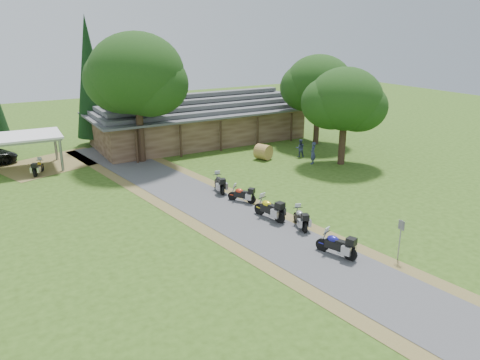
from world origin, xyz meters
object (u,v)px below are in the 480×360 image
lodge (200,117)px  motorcycle_row_d (242,194)px  carport (19,153)px  motorcycle_row_a (336,243)px  motorcycle_row_b (301,217)px  hay_bale (263,152)px  motorcycle_row_e (219,182)px  motorcycle_carport_a (38,167)px  motorcycle_row_c (269,208)px

lodge → motorcycle_row_d: 17.71m
carport → motorcycle_row_a: 26.97m
motorcycle_row_b → hay_bale: bearing=-6.2°
lodge → motorcycle_row_e: bearing=-110.4°
carport → motorcycle_carport_a: carport is taller
motorcycle_row_c → motorcycle_row_e: bearing=-9.2°
hay_bale → motorcycle_row_a: bearing=-111.1°
motorcycle_row_b → hay_bale: hay_bale is taller
motorcycle_row_a → carport: bearing=6.6°
motorcycle_row_a → motorcycle_row_e: motorcycle_row_a is taller
lodge → carport: size_ratio=3.29×
motorcycle_row_b → motorcycle_row_e: motorcycle_row_e is taller
motorcycle_row_c → hay_bale: 13.22m
hay_bale → motorcycle_row_d: bearing=-130.5°
hay_bale → motorcycle_row_e: bearing=-142.7°
motorcycle_row_a → hay_bale: (6.56, 16.97, -0.03)m
motorcycle_row_a → motorcycle_row_b: (0.56, 3.71, -0.06)m
motorcycle_row_d → motorcycle_row_b: bearing=154.7°
carport → motorcycle_row_a: carport is taller
carport → hay_bale: 19.94m
motorcycle_row_d → hay_bale: (6.86, 8.04, 0.06)m
carport → motorcycle_carport_a: bearing=-59.4°
motorcycle_row_e → hay_bale: bearing=-40.0°
motorcycle_row_b → motorcycle_row_e: (-1.17, 7.79, 0.04)m
motorcycle_row_d → hay_bale: bearing=-75.1°
carport → motorcycle_row_c: (11.74, -18.47, -0.68)m
motorcycle_row_b → motorcycle_carport_a: bearing=50.1°
motorcycle_row_b → motorcycle_row_d: bearing=27.4°
carport → lodge: bearing=8.5°
carport → motorcycle_row_a: (12.03, -24.13, -0.72)m
motorcycle_row_d → motorcycle_row_e: size_ratio=0.89×
lodge → motorcycle_row_b: (-4.16, -22.11, -1.82)m
carport → motorcycle_row_e: (11.42, -12.63, -0.74)m
motorcycle_row_a → hay_bale: 18.20m
lodge → motorcycle_row_b: lodge is taller
motorcycle_row_a → hay_bale: motorcycle_row_a is taller
motorcycle_row_a → motorcycle_row_e: (-0.61, 11.50, -0.02)m
motorcycle_row_d → motorcycle_carport_a: motorcycle_carport_a is taller
motorcycle_row_a → motorcycle_row_d: size_ratio=1.15×
motorcycle_row_c → motorcycle_carport_a: size_ratio=1.20×
carport → motorcycle_row_b: size_ratio=3.52×
motorcycle_row_b → motorcycle_row_d: motorcycle_row_b is taller
motorcycle_row_c → motorcycle_row_d: size_ratio=1.22×
motorcycle_row_c → hay_bale: (6.85, 11.31, -0.08)m
motorcycle_row_c → hay_bale: bearing=-43.5°
lodge → carport: (-16.75, -1.69, -1.04)m
motorcycle_row_b → hay_bale: 14.56m
motorcycle_row_b → motorcycle_carport_a: 21.79m
motorcycle_row_a → motorcycle_carport_a: motorcycle_row_a is taller
motorcycle_row_c → motorcycle_row_e: (-0.32, 5.84, -0.06)m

